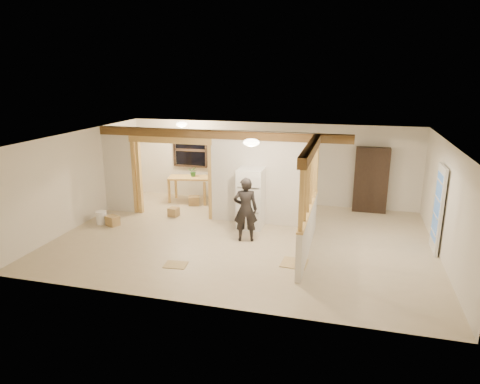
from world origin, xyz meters
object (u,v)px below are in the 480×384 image
(refrigerator, at_px, (251,198))
(bookshelf, at_px, (371,180))
(work_table, at_px, (190,189))
(shop_vac, at_px, (123,198))
(woman, at_px, (246,209))

(refrigerator, height_order, bookshelf, bookshelf)
(bookshelf, bearing_deg, work_table, -175.53)
(refrigerator, distance_m, shop_vac, 4.28)
(woman, bearing_deg, shop_vac, -35.60)
(woman, distance_m, bookshelf, 4.33)
(bookshelf, bearing_deg, shop_vac, -168.79)
(woman, relative_size, shop_vac, 2.88)
(refrigerator, xyz_separation_m, work_table, (-2.41, 1.77, -0.39))
(shop_vac, bearing_deg, woman, -21.78)
(refrigerator, distance_m, bookshelf, 3.77)
(refrigerator, xyz_separation_m, woman, (0.09, -0.95, -0.00))
(woman, height_order, bookshelf, bookshelf)
(woman, relative_size, bookshelf, 0.83)
(refrigerator, bearing_deg, shop_vac, 169.67)
(shop_vac, relative_size, bookshelf, 0.29)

